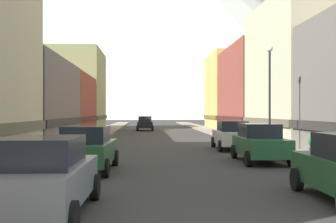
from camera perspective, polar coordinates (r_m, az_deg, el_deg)
sidewalk_left at (r=40.84m, az=-9.71°, el=-3.21°), size 2.50×100.00×0.15m
sidewalk_right at (r=41.30m, az=7.81°, el=-3.18°), size 2.50×100.00×0.15m
storefront_left_2 at (r=33.66m, az=-20.29°, el=1.15°), size 8.30×13.63×6.30m
storefront_left_3 at (r=46.29m, az=-14.82°, el=0.81°), size 7.23×12.41×6.27m
storefront_left_4 at (r=58.78m, az=-12.24°, el=2.71°), size 7.10×12.12×10.65m
storefront_right_2 at (r=34.75m, az=20.17°, el=4.71°), size 9.57×12.25×10.76m
storefront_right_3 at (r=47.41m, az=13.20°, el=2.65°), size 8.75×13.96×9.44m
storefront_right_4 at (r=59.94m, az=9.54°, el=2.53°), size 8.36×11.18×10.38m
car_left_0 at (r=9.91m, az=-16.50°, el=-8.36°), size 2.11×4.42×1.78m
car_left_1 at (r=16.86m, az=-10.85°, el=-4.92°), size 2.19×4.46×1.78m
car_right_1 at (r=20.12m, az=12.33°, el=-4.13°), size 2.16×4.45×1.78m
car_right_2 at (r=26.36m, az=8.61°, el=-3.16°), size 2.20×4.46×1.78m
car_driving_0 at (r=52.65m, az=-3.13°, el=-1.60°), size 2.06×4.40×1.78m
potted_plant_1 at (r=22.48m, az=19.28°, el=-4.17°), size 0.69×0.69×1.05m
potted_plant_2 at (r=21.05m, az=-18.19°, el=-4.83°), size 0.50×0.50×0.83m
streetlamp_right at (r=24.07m, az=13.57°, el=3.90°), size 0.36×0.36×5.86m
mountain_backdrop at (r=272.73m, az=-3.18°, el=13.18°), size 288.56×288.56×129.40m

